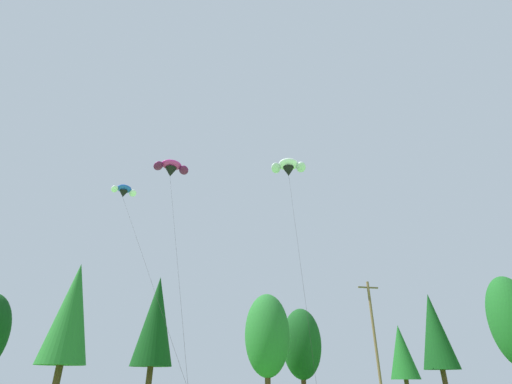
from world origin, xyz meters
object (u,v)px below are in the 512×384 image
Objects in this scene: utility_pole at (375,336)px; parafoil_kite_far_magenta at (171,168)px; parafoil_kite_mid_white at (288,168)px; parafoil_kite_high_blue_white at (124,191)px.

parafoil_kite_far_magenta is at bearing -176.65° from utility_pole.
parafoil_kite_mid_white is at bearing -153.44° from utility_pole.
parafoil_kite_mid_white reaches higher than parafoil_kite_high_blue_white.
parafoil_kite_far_magenta is (4.30, -0.41, 2.91)m from parafoil_kite_high_blue_white.
parafoil_kite_high_blue_white is 0.85× the size of parafoil_kite_far_magenta.
parafoil_kite_far_magenta reaches higher than parafoil_kite_high_blue_white.
parafoil_kite_far_magenta is (-21.06, -1.23, 15.82)m from utility_pole.
parafoil_kite_high_blue_white is at bearing -178.14° from utility_pole.
parafoil_kite_mid_white reaches higher than utility_pole.
parafoil_kite_mid_white is (15.87, -3.92, 2.33)m from parafoil_kite_high_blue_white.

